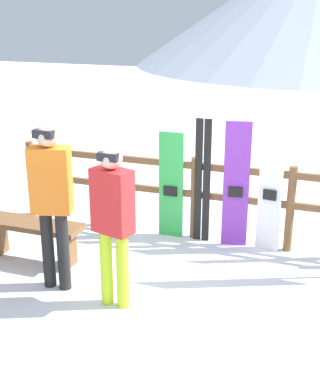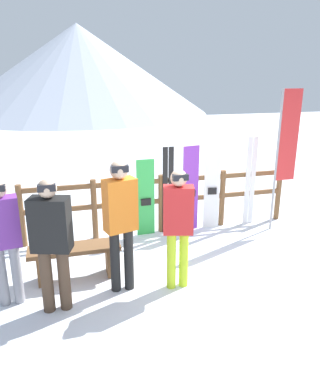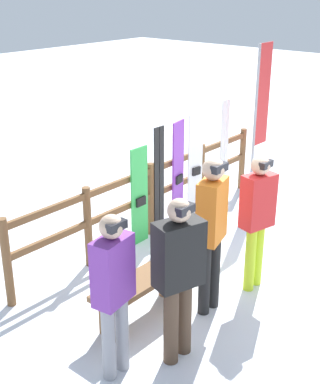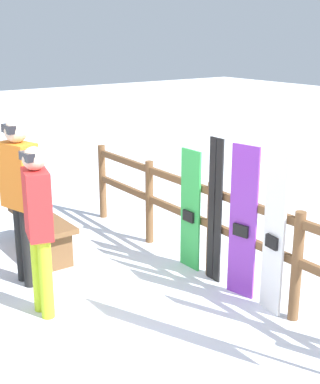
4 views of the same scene
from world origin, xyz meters
name	(u,v)px [view 4 (image 4 of 4)]	position (x,y,z in m)	size (l,w,h in m)	color
ground_plane	(79,318)	(0.00, 0.00, 0.00)	(40.00, 40.00, 0.00)	white
fence	(212,221)	(0.00, 1.61, 0.63)	(4.80, 0.10, 1.06)	brown
bench	(42,227)	(-1.57, 0.34, 0.35)	(1.24, 0.36, 0.49)	brown
person_orange	(20,190)	(-0.99, -0.10, 1.04)	(0.44, 0.32, 1.75)	black
person_red	(38,219)	(-0.27, -0.22, 0.95)	(0.42, 0.30, 1.62)	#B7D826
snowboard_green	(190,210)	(-0.29, 1.55, 0.68)	(0.31, 0.06, 1.36)	green
ski_pair_black	(215,211)	(0.11, 1.56, 0.78)	(0.19, 0.02, 1.55)	black
snowboard_purple	(243,223)	(0.53, 1.55, 0.77)	(0.31, 0.10, 1.55)	purple
snowboard_white	(274,234)	(0.94, 1.55, 0.79)	(0.28, 0.09, 1.58)	white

